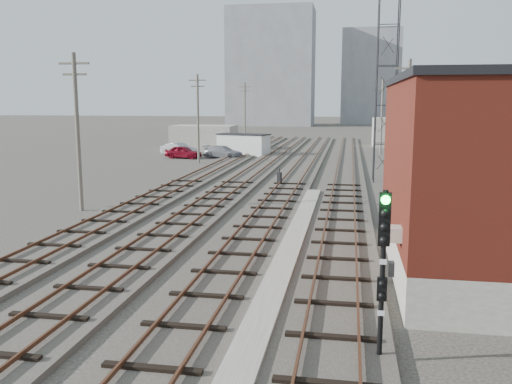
% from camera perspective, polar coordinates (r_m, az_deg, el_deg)
% --- Properties ---
extents(ground, '(320.00, 320.00, 0.00)m').
position_cam_1_polar(ground, '(69.18, 7.46, 4.21)').
color(ground, '#282621').
rests_on(ground, ground).
extents(track_right, '(3.20, 90.00, 0.39)m').
position_cam_1_polar(track_right, '(48.23, 9.35, 2.01)').
color(track_right, '#332D28').
rests_on(track_right, ground).
extents(track_mid_right, '(3.20, 90.00, 0.39)m').
position_cam_1_polar(track_mid_right, '(48.42, 4.62, 2.14)').
color(track_mid_right, '#332D28').
rests_on(track_mid_right, ground).
extents(track_mid_left, '(3.20, 90.00, 0.39)m').
position_cam_1_polar(track_mid_left, '(48.95, -0.06, 2.25)').
color(track_mid_left, '#332D28').
rests_on(track_mid_left, ground).
extents(track_left, '(3.20, 90.00, 0.39)m').
position_cam_1_polar(track_left, '(49.78, -4.60, 2.34)').
color(track_left, '#332D28').
rests_on(track_left, ground).
extents(platform_curb, '(0.90, 28.00, 0.26)m').
position_cam_1_polar(platform_curb, '(23.77, 3.86, -5.56)').
color(platform_curb, gray).
rests_on(platform_curb, ground).
extents(brick_building, '(6.54, 12.20, 7.22)m').
position_cam_1_polar(brick_building, '(21.51, 22.26, 1.67)').
color(brick_building, gray).
rests_on(brick_building, ground).
extents(lattice_tower, '(1.60, 1.60, 15.00)m').
position_cam_1_polar(lattice_tower, '(43.93, 13.55, 10.82)').
color(lattice_tower, black).
rests_on(lattice_tower, ground).
extents(utility_pole_left_a, '(1.80, 0.24, 9.00)m').
position_cam_1_polar(utility_pole_left_a, '(32.69, -18.28, 6.40)').
color(utility_pole_left_a, '#595147').
rests_on(utility_pole_left_a, ground).
extents(utility_pole_left_b, '(1.80, 0.24, 9.00)m').
position_cam_1_polar(utility_pole_left_b, '(55.99, -6.13, 7.93)').
color(utility_pole_left_b, '#595147').
rests_on(utility_pole_left_b, ground).
extents(utility_pole_left_c, '(1.80, 0.24, 9.00)m').
position_cam_1_polar(utility_pole_left_c, '(80.32, -1.19, 8.45)').
color(utility_pole_left_c, '#595147').
rests_on(utility_pole_left_c, ground).
extents(utility_pole_right_a, '(1.80, 0.24, 9.00)m').
position_cam_1_polar(utility_pole_right_a, '(37.04, 15.61, 6.84)').
color(utility_pole_right_a, '#595147').
rests_on(utility_pole_right_a, ground).
extents(utility_pole_right_b, '(1.80, 0.24, 9.00)m').
position_cam_1_polar(utility_pole_right_b, '(66.95, 13.10, 7.99)').
color(utility_pole_right_b, '#595147').
rests_on(utility_pole_right_b, ground).
extents(apartment_left, '(22.00, 14.00, 30.00)m').
position_cam_1_polar(apartment_left, '(145.59, 1.64, 12.94)').
color(apartment_left, gray).
rests_on(apartment_left, ground).
extents(apartment_right, '(16.00, 12.00, 26.00)m').
position_cam_1_polar(apartment_right, '(159.05, 11.94, 11.74)').
color(apartment_right, gray).
rests_on(apartment_right, ground).
extents(shed_left, '(8.00, 5.00, 3.20)m').
position_cam_1_polar(shed_left, '(71.52, -5.49, 5.71)').
color(shed_left, gray).
rests_on(shed_left, ground).
extents(shed_right, '(6.00, 6.00, 4.00)m').
position_cam_1_polar(shed_right, '(79.19, 14.37, 6.11)').
color(shed_right, gray).
rests_on(shed_right, ground).
extents(signal_mast, '(0.40, 0.42, 4.27)m').
position_cam_1_polar(signal_mast, '(13.28, 13.22, -7.20)').
color(signal_mast, gray).
rests_on(signal_mast, ground).
extents(switch_stand, '(0.36, 0.36, 1.26)m').
position_cam_1_polar(switch_stand, '(40.62, 2.48, 1.43)').
color(switch_stand, black).
rests_on(switch_stand, ground).
extents(site_trailer, '(6.57, 4.24, 2.56)m').
position_cam_1_polar(site_trailer, '(64.02, -1.33, 5.03)').
color(site_trailer, silver).
rests_on(site_trailer, ground).
extents(car_red, '(4.38, 2.37, 1.41)m').
position_cam_1_polar(car_red, '(61.24, -7.66, 4.19)').
color(car_red, maroon).
rests_on(car_red, ground).
extents(car_silver, '(4.74, 3.00, 1.48)m').
position_cam_1_polar(car_silver, '(64.29, -8.10, 4.46)').
color(car_silver, '#A5A6AC').
rests_on(car_silver, ground).
extents(car_grey, '(5.10, 3.21, 1.38)m').
position_cam_1_polar(car_grey, '(61.10, -3.49, 4.23)').
color(car_grey, gray).
rests_on(car_grey, ground).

